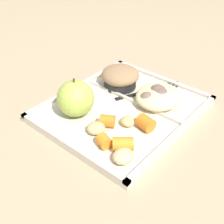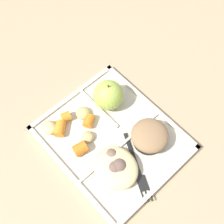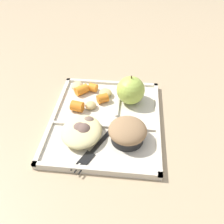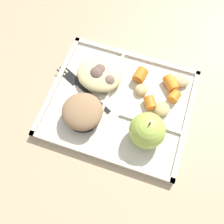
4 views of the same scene
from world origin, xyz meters
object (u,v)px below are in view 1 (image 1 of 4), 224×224
at_px(bran_muffin, 120,77).
at_px(plastic_fork, 153,90).
at_px(green_apple, 76,98).
at_px(lunch_tray, 123,109).

relative_size(bran_muffin, plastic_fork, 0.55).
relative_size(green_apple, bran_muffin, 0.95).
height_order(bran_muffin, plastic_fork, bran_muffin).
height_order(green_apple, plastic_fork, green_apple).
height_order(green_apple, bran_muffin, green_apple).
height_order(lunch_tray, plastic_fork, lunch_tray).
relative_size(lunch_tray, green_apple, 3.86).
distance_m(lunch_tray, bran_muffin, 0.09).
distance_m(green_apple, bran_muffin, 0.14).
bearing_deg(bran_muffin, plastic_fork, -63.40).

